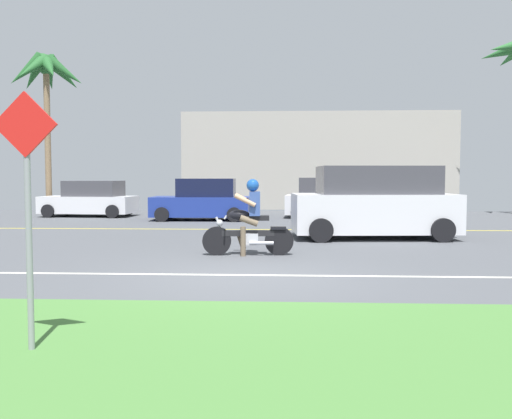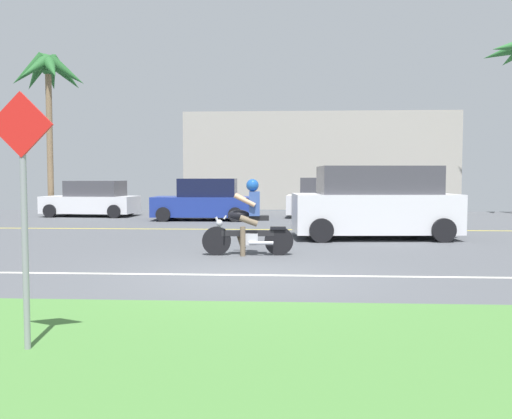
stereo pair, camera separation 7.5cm
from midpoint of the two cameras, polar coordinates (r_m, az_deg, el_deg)
ground at (r=12.52m, az=0.08°, el=-4.57°), size 56.00×30.00×0.04m
grass_median at (r=5.59m, az=-4.05°, el=-14.28°), size 56.00×3.80×0.06m
lane_line_near at (r=9.63m, az=-0.88°, el=-6.87°), size 50.40×0.12×0.01m
lane_line_far at (r=17.78m, az=1.02°, el=-2.11°), size 50.40×0.12×0.01m
motorcyclist at (r=11.94m, az=-0.61°, el=-1.44°), size 2.01×0.66×1.68m
suv_nearby at (r=15.61m, az=12.54°, el=0.62°), size 4.76×2.46×2.02m
parked_car_0 at (r=24.72m, az=-16.71°, el=0.99°), size 4.03×2.20×1.55m
parked_car_1 at (r=21.74m, az=-5.39°, el=0.91°), size 3.89×1.97×1.65m
parked_car_2 at (r=23.07m, az=7.96°, el=1.07°), size 3.92×2.23×1.68m
palm_tree_0 at (r=27.17m, az=-20.89°, el=12.84°), size 3.51×3.54×7.40m
street_sign at (r=5.63m, az=-22.85°, el=1.27°), size 0.62×0.06×2.53m
building_far at (r=30.44m, az=6.63°, el=5.01°), size 14.39×4.00×5.12m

